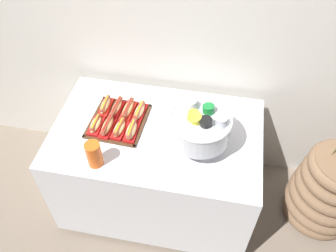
% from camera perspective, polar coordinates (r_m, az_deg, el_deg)
% --- Properties ---
extents(ground_plane, '(10.00, 10.00, 0.00)m').
position_cam_1_polar(ground_plane, '(2.73, -1.49, -11.43)').
color(ground_plane, '#7A6B5B').
extents(back_wall, '(6.00, 0.10, 2.60)m').
position_cam_1_polar(back_wall, '(2.17, 0.73, 19.00)').
color(back_wall, silver).
rests_on(back_wall, ground_plane).
extents(buffet_table, '(1.27, 0.80, 0.75)m').
position_cam_1_polar(buffet_table, '(2.40, -1.68, -6.55)').
color(buffet_table, silver).
rests_on(buffet_table, ground_plane).
extents(floor_vase, '(0.51, 0.51, 1.14)m').
position_cam_1_polar(floor_vase, '(2.64, 24.52, -9.44)').
color(floor_vase, brown).
rests_on(floor_vase, ground_plane).
extents(serving_tray, '(0.35, 0.38, 0.01)m').
position_cam_1_polar(serving_tray, '(2.19, -8.06, 0.81)').
color(serving_tray, '#472B19').
rests_on(serving_tray, buffet_table).
extents(hot_dog_0, '(0.07, 0.15, 0.06)m').
position_cam_1_polar(hot_dog_0, '(2.16, -11.65, 0.25)').
color(hot_dog_0, red).
rests_on(hot_dog_0, serving_tray).
extents(hot_dog_1, '(0.07, 0.18, 0.06)m').
position_cam_1_polar(hot_dog_1, '(2.13, -9.81, -0.01)').
color(hot_dog_1, '#B21414').
rests_on(hot_dog_1, serving_tray).
extents(hot_dog_2, '(0.08, 0.16, 0.06)m').
position_cam_1_polar(hot_dog_2, '(2.11, -7.90, -0.42)').
color(hot_dog_2, red).
rests_on(hot_dog_2, serving_tray).
extents(hot_dog_3, '(0.07, 0.16, 0.06)m').
position_cam_1_polar(hot_dog_3, '(2.09, -5.97, -0.75)').
color(hot_dog_3, '#B21414').
rests_on(hot_dog_3, serving_tray).
extents(hot_dog_4, '(0.06, 0.17, 0.06)m').
position_cam_1_polar(hot_dog_4, '(2.26, -10.14, 3.28)').
color(hot_dog_4, red).
rests_on(hot_dog_4, serving_tray).
extents(hot_dog_5, '(0.07, 0.17, 0.06)m').
position_cam_1_polar(hot_dog_5, '(2.23, -8.35, 2.98)').
color(hot_dog_5, '#B21414').
rests_on(hot_dog_5, serving_tray).
extents(hot_dog_6, '(0.08, 0.19, 0.06)m').
position_cam_1_polar(hot_dog_6, '(2.21, -6.53, 2.68)').
color(hot_dog_6, red).
rests_on(hot_dog_6, serving_tray).
extents(hot_dog_7, '(0.07, 0.17, 0.06)m').
position_cam_1_polar(hot_dog_7, '(2.19, -4.67, 2.36)').
color(hot_dog_7, '#B21414').
rests_on(hot_dog_7, serving_tray).
extents(punch_bowl, '(0.35, 0.35, 0.27)m').
position_cam_1_polar(punch_bowl, '(1.93, 5.26, -0.03)').
color(punch_bowl, silver).
rests_on(punch_bowl, buffet_table).
extents(cup_stack, '(0.08, 0.08, 0.16)m').
position_cam_1_polar(cup_stack, '(1.95, -11.92, -4.51)').
color(cup_stack, '#EA5B19').
rests_on(cup_stack, buffet_table).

